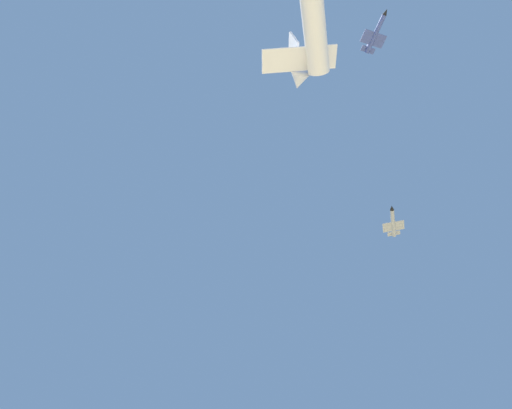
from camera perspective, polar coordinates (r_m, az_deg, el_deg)
chase_jet_lead at (r=168.75m, az=14.63°, el=19.83°), size 8.79×15.32×4.00m
chase_jet_right_wing at (r=180.18m, az=16.68°, el=-2.20°), size 12.77×12.90×4.00m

